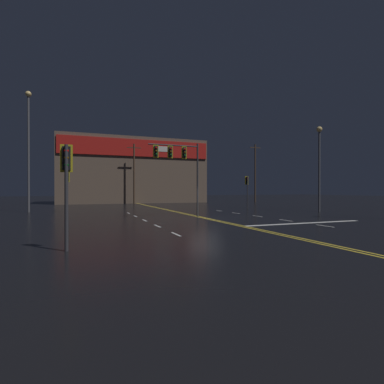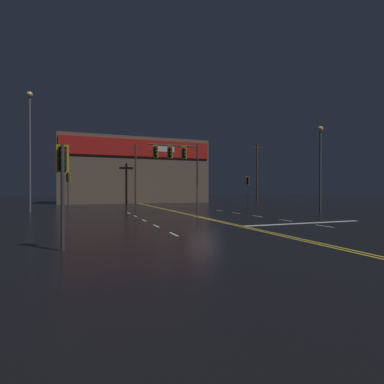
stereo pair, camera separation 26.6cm
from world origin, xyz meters
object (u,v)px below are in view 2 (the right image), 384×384
Objects in this scene: traffic_signal_corner_southwest at (63,173)px; streetlight_median_approach at (30,138)px; streetlight_near_right at (320,156)px; traffic_signal_corner_northwest at (68,183)px; traffic_signal_corner_northeast at (248,185)px; traffic_signal_median at (177,158)px.

traffic_signal_corner_southwest is 0.32× the size of streetlight_median_approach.
streetlight_median_approach is at bearing 159.91° from streetlight_near_right.
streetlight_median_approach reaches higher than traffic_signal_corner_northwest.
traffic_signal_median is at bearing -144.76° from traffic_signal_corner_northeast.
traffic_signal_median reaches higher than traffic_signal_corner_northwest.
traffic_signal_corner_northwest is 1.04× the size of traffic_signal_corner_southwest.
streetlight_near_right reaches higher than traffic_signal_corner_northwest.
traffic_signal_median is 0.70× the size of streetlight_near_right.
traffic_signal_corner_northwest is at bearing 159.91° from streetlight_near_right.
traffic_signal_corner_northeast reaches higher than traffic_signal_corner_southwest.
traffic_signal_corner_northwest is (-8.38, 9.10, -1.79)m from traffic_signal_median.
streetlight_near_right reaches higher than traffic_signal_median.
streetlight_near_right is (3.71, -7.50, 2.71)m from traffic_signal_corner_northeast.
traffic_signal_corner_northeast is at bearing 35.24° from traffic_signal_median.
streetlight_near_right is 28.78m from streetlight_median_approach.
streetlight_near_right is at bearing -20.09° from streetlight_median_approach.
traffic_signal_corner_northeast is 0.45× the size of streetlight_near_right.
traffic_signal_corner_northeast is 0.32× the size of streetlight_median_approach.
traffic_signal_corner_northeast is 23.82m from streetlight_median_approach.
traffic_signal_corner_northwest is at bearing 132.63° from traffic_signal_median.
traffic_signal_corner_southwest is 22.41m from streetlight_median_approach.
traffic_signal_corner_northeast is (11.35, 8.02, -1.89)m from traffic_signal_median.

